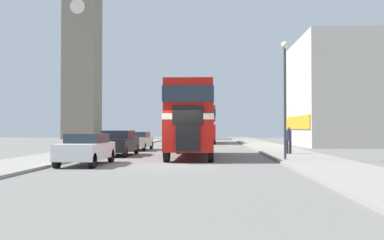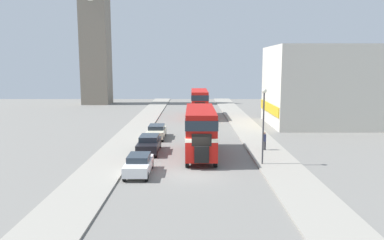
# 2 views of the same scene
# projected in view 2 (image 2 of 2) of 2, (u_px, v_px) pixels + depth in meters

# --- Properties ---
(ground_plane) EXTENTS (120.00, 120.00, 0.00)m
(ground_plane) POSITION_uv_depth(u_px,v_px,m) (192.00, 174.00, 26.65)
(ground_plane) COLOR slate
(sidewalk_right) EXTENTS (3.50, 120.00, 0.12)m
(sidewalk_right) POSITION_uv_depth(u_px,v_px,m) (287.00, 174.00, 26.65)
(sidewalk_right) COLOR gray
(sidewalk_right) RESTS_ON ground_plane
(sidewalk_left) EXTENTS (3.50, 120.00, 0.12)m
(sidewalk_left) POSITION_uv_depth(u_px,v_px,m) (98.00, 174.00, 26.64)
(sidewalk_left) COLOR gray
(sidewalk_left) RESTS_ON ground_plane
(double_decker_bus) EXTENTS (2.46, 9.31, 4.07)m
(double_decker_bus) POSITION_uv_depth(u_px,v_px,m) (200.00, 128.00, 31.89)
(double_decker_bus) COLOR #B2140F
(double_decker_bus) RESTS_ON ground_plane
(bus_distant) EXTENTS (2.41, 10.09, 4.05)m
(bus_distant) POSITION_uv_depth(u_px,v_px,m) (199.00, 101.00, 55.68)
(bus_distant) COLOR red
(bus_distant) RESTS_ON ground_plane
(car_parked_near) EXTENTS (1.70, 4.14, 1.40)m
(car_parked_near) POSITION_uv_depth(u_px,v_px,m) (139.00, 164.00, 26.64)
(car_parked_near) COLOR white
(car_parked_near) RESTS_ON ground_plane
(car_parked_mid) EXTENTS (1.80, 4.60, 1.52)m
(car_parked_mid) POSITION_uv_depth(u_px,v_px,m) (149.00, 144.00, 33.31)
(car_parked_mid) COLOR black
(car_parked_mid) RESTS_ON ground_plane
(car_parked_far) EXTENTS (1.80, 4.69, 1.39)m
(car_parked_far) POSITION_uv_depth(u_px,v_px,m) (156.00, 131.00, 39.88)
(car_parked_far) COLOR beige
(car_parked_far) RESTS_ON ground_plane
(pedestrian_walking) EXTENTS (0.33, 0.33, 1.64)m
(pedestrian_walking) POSITION_uv_depth(u_px,v_px,m) (264.00, 140.00, 33.74)
(pedestrian_walking) COLOR #282833
(pedestrian_walking) RESTS_ON sidewalk_right
(street_lamp) EXTENTS (0.36, 0.36, 5.86)m
(street_lamp) POSITION_uv_depth(u_px,v_px,m) (263.00, 115.00, 28.55)
(street_lamp) COLOR #38383D
(street_lamp) RESTS_ON sidewalk_right
(church_tower) EXTENTS (5.46, 5.46, 35.29)m
(church_tower) POSITION_uv_depth(u_px,v_px,m) (94.00, 12.00, 72.85)
(church_tower) COLOR gray
(church_tower) RESTS_ON ground_plane
(shop_building_block) EXTENTS (19.50, 11.64, 10.14)m
(shop_building_block) POSITION_uv_depth(u_px,v_px,m) (345.00, 86.00, 48.23)
(shop_building_block) COLOR beige
(shop_building_block) RESTS_ON ground_plane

